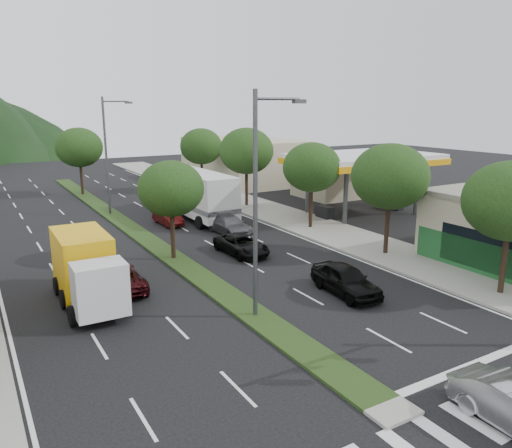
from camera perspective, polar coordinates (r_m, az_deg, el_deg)
ground at (r=17.42m, az=14.23°, el=-19.52°), size 160.00×160.00×0.00m
sidewalk_right at (r=43.06m, az=2.78°, el=1.05°), size 5.00×90.00×0.15m
median at (r=40.64m, az=-14.53°, el=-0.16°), size 1.60×56.00×0.12m
crosswalk at (r=16.34m, az=19.54°, el=-22.38°), size 19.00×2.20×0.01m
gas_canopy at (r=43.95m, az=12.19°, el=7.06°), size 12.20×8.20×5.25m
bldg_right_far at (r=62.30m, az=-1.43°, el=7.30°), size 10.00×16.00×5.20m
tree_r_a at (r=27.07m, az=27.14°, el=2.33°), size 4.60×4.60×6.63m
tree_r_b at (r=31.94m, az=15.07°, el=5.26°), size 4.80×4.80×6.94m
tree_r_c at (r=37.95m, az=6.40°, el=6.45°), size 4.40×4.40×6.48m
tree_r_d at (r=46.24m, az=-1.11°, el=8.33°), size 5.00×5.00×7.17m
tree_r_e at (r=55.16m, az=-6.28°, el=8.80°), size 4.60×4.60×6.71m
tree_med_near at (r=30.45m, az=-9.69°, el=3.98°), size 4.00×4.00×6.02m
tree_med_far at (r=55.31m, az=-19.57°, el=8.24°), size 4.80×4.80×6.94m
streetlight_near at (r=21.44m, az=0.39°, el=3.33°), size 2.60×0.25×10.00m
streetlight_mid at (r=44.60m, az=-16.53°, el=8.11°), size 2.60×0.25×10.00m
suv_maroon at (r=26.84m, az=-15.41°, el=-5.97°), size 2.38×4.76×1.29m
car_queue_a at (r=25.73m, az=10.22°, el=-6.27°), size 2.15×4.58×1.52m
car_queue_b at (r=37.00m, az=-3.03°, el=-0.09°), size 2.13×4.74×1.35m
car_queue_c at (r=40.32m, az=-10.04°, el=0.76°), size 1.44×3.73×1.21m
car_queue_d at (r=31.95m, az=-1.67°, el=-2.38°), size 2.25×4.56×1.24m
box_truck at (r=25.47m, az=-18.82°, el=-5.11°), size 2.72×6.72×3.29m
motorhome at (r=42.13m, az=-6.86°, el=3.49°), size 3.35×10.29×3.93m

